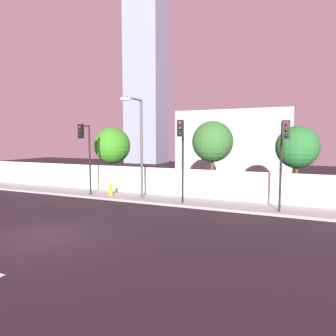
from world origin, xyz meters
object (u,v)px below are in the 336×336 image
object	(u,v)px
roadside_tree_leftmost	(112,146)
roadside_tree_midright	(297,147)
traffic_light_center	(284,146)
street_lamp_curbside	(139,140)
traffic_light_left	(181,144)
fire_hydrant	(111,189)
roadside_tree_midleft	(212,142)
traffic_light_right	(85,144)

from	to	relation	value
roadside_tree_leftmost	roadside_tree_midright	world-z (taller)	roadside_tree_leftmost
traffic_light_center	roadside_tree_midright	xyz separation A→B (m)	(0.59, 4.09, -0.14)
street_lamp_curbside	roadside_tree_leftmost	bearing A→B (deg)	140.89
traffic_light_left	fire_hydrant	xyz separation A→B (m)	(-5.26, 0.70, -3.02)
roadside_tree_midright	traffic_light_center	bearing A→B (deg)	-98.15
fire_hydrant	traffic_light_left	bearing A→B (deg)	-7.57
fire_hydrant	roadside_tree_midright	size ratio (longest dim) A/B	0.18
roadside_tree_leftmost	roadside_tree_midright	xyz separation A→B (m)	(13.25, 0.00, 0.01)
traffic_light_center	traffic_light_left	bearing A→B (deg)	178.64
fire_hydrant	roadside_tree_leftmost	distance (m)	4.74
traffic_light_center	roadside_tree_leftmost	size ratio (longest dim) A/B	0.97
street_lamp_curbside	roadside_tree_midright	distance (m)	9.57
street_lamp_curbside	fire_hydrant	distance (m)	4.00
street_lamp_curbside	fire_hydrant	xyz separation A→B (m)	(-2.35, 0.30, -3.22)
fire_hydrant	roadside_tree_midleft	xyz separation A→B (m)	(5.97, 3.26, 3.09)
traffic_light_right	roadside_tree_midleft	bearing A→B (deg)	28.03
traffic_light_right	fire_hydrant	size ratio (longest dim) A/B	5.59
traffic_light_right	roadside_tree_leftmost	bearing A→B (deg)	98.32
traffic_light_left	roadside_tree_midleft	world-z (taller)	roadside_tree_midleft
traffic_light_center	street_lamp_curbside	size ratio (longest dim) A/B	0.75
traffic_light_left	roadside_tree_midright	world-z (taller)	traffic_light_left
traffic_light_center	fire_hydrant	size ratio (longest dim) A/B	5.53
traffic_light_left	roadside_tree_midright	size ratio (longest dim) A/B	1.02
street_lamp_curbside	roadside_tree_midleft	xyz separation A→B (m)	(3.62, 3.56, -0.13)
traffic_light_left	roadside_tree_leftmost	world-z (taller)	traffic_light_left
street_lamp_curbside	roadside_tree_midright	size ratio (longest dim) A/B	1.31
roadside_tree_leftmost	roadside_tree_midleft	bearing A→B (deg)	-0.00
roadside_tree_leftmost	traffic_light_right	bearing A→B (deg)	-81.68
street_lamp_curbside	roadside_tree_midleft	world-z (taller)	street_lamp_curbside
fire_hydrant	roadside_tree_leftmost	size ratio (longest dim) A/B	0.17
traffic_light_center	traffic_light_right	world-z (taller)	traffic_light_right
traffic_light_right	fire_hydrant	distance (m)	3.36
roadside_tree_leftmost	roadside_tree_midright	size ratio (longest dim) A/B	1.02
roadside_tree_midleft	traffic_light_center	bearing A→B (deg)	-41.27
fire_hydrant	roadside_tree_midleft	world-z (taller)	roadside_tree_midleft
traffic_light_left	street_lamp_curbside	world-z (taller)	street_lamp_curbside
traffic_light_center	traffic_light_right	size ratio (longest dim) A/B	0.99
traffic_light_center	roadside_tree_midleft	world-z (taller)	roadside_tree_midleft
traffic_light_right	roadside_tree_midright	xyz separation A→B (m)	(12.67, 3.95, -0.16)
traffic_light_center	roadside_tree_leftmost	world-z (taller)	roadside_tree_leftmost
fire_hydrant	roadside_tree_leftmost	world-z (taller)	roadside_tree_leftmost
traffic_light_left	roadside_tree_midright	xyz separation A→B (m)	(5.96, 3.96, -0.23)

